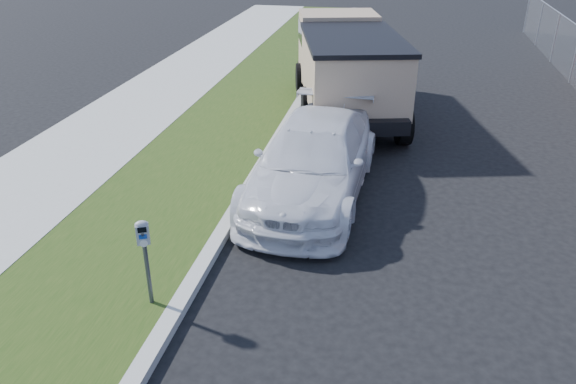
# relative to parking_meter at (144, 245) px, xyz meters

# --- Properties ---
(ground) EXTENTS (120.00, 120.00, 0.00)m
(ground) POSITION_rel_parking_meter_xyz_m (2.99, 1.20, -1.11)
(ground) COLOR black
(ground) RESTS_ON ground
(streetside) EXTENTS (6.12, 50.00, 0.15)m
(streetside) POSITION_rel_parking_meter_xyz_m (-2.58, 3.20, -1.04)
(streetside) COLOR #97978F
(streetside) RESTS_ON ground
(parking_meter) EXTENTS (0.22, 0.19, 1.36)m
(parking_meter) POSITION_rel_parking_meter_xyz_m (0.00, 0.00, 0.00)
(parking_meter) COLOR #3F4247
(parking_meter) RESTS_ON ground
(white_wagon) EXTENTS (2.42, 5.37, 1.53)m
(white_wagon) POSITION_rel_parking_meter_xyz_m (1.71, 4.17, -0.35)
(white_wagon) COLOR silver
(white_wagon) RESTS_ON ground
(dump_truck) EXTENTS (3.81, 6.71, 2.48)m
(dump_truck) POSITION_rel_parking_meter_xyz_m (1.78, 9.58, 0.29)
(dump_truck) COLOR black
(dump_truck) RESTS_ON ground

